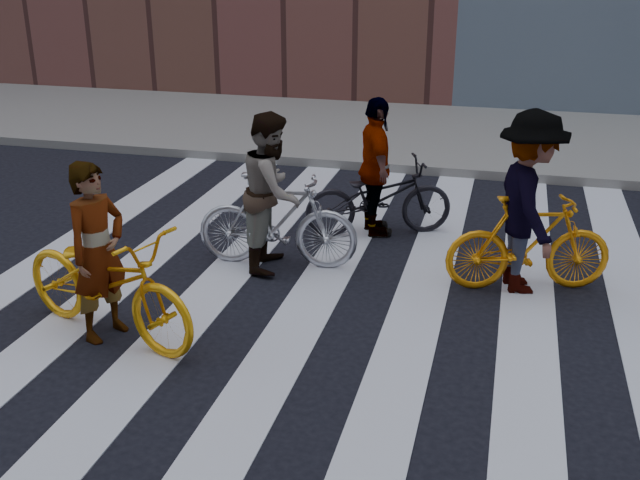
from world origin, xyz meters
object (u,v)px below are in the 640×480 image
at_px(rider_rear, 376,168).
at_px(rider_right, 528,203).
at_px(bike_silver_mid, 277,221).
at_px(rider_left, 98,252).
at_px(bike_dark_rear, 379,198).
at_px(bike_yellow_left, 106,282).
at_px(bike_yellow_right, 529,243).
at_px(rider_mid, 272,191).

bearing_deg(rider_rear, rider_right, -145.89).
bearing_deg(bike_silver_mid, rider_right, -93.87).
height_order(rider_left, rider_rear, rider_rear).
bearing_deg(bike_dark_rear, bike_yellow_left, 126.56).
relative_size(rider_right, rider_rear, 1.11).
height_order(bike_yellow_right, rider_mid, rider_mid).
bearing_deg(bike_yellow_left, rider_left, 108.43).
distance_m(bike_yellow_left, bike_yellow_right, 4.34).
bearing_deg(bike_yellow_right, bike_silver_mid, 75.84).
bearing_deg(rider_right, bike_dark_rear, 40.12).
height_order(bike_silver_mid, rider_rear, rider_rear).
bearing_deg(rider_left, bike_yellow_left, -71.57).
bearing_deg(rider_mid, bike_silver_mid, -95.33).
distance_m(bike_yellow_left, rider_right, 4.32).
distance_m(bike_yellow_left, bike_silver_mid, 2.25).
height_order(rider_mid, rider_rear, rider_mid).
relative_size(bike_yellow_right, rider_mid, 0.98).
relative_size(bike_yellow_left, rider_mid, 1.19).
height_order(bike_yellow_left, bike_dark_rear, bike_yellow_left).
relative_size(bike_silver_mid, rider_rear, 1.05).
relative_size(bike_silver_mid, bike_dark_rear, 0.98).
xyz_separation_m(bike_yellow_right, rider_rear, (-1.89, 1.22, 0.35)).
xyz_separation_m(bike_dark_rear, rider_left, (-2.03, -3.28, 0.36)).
height_order(bike_silver_mid, rider_left, rider_left).
xyz_separation_m(bike_silver_mid, bike_yellow_right, (2.78, 0.07, -0.03)).
bearing_deg(bike_yellow_right, rider_right, 74.39).
bearing_deg(bike_silver_mid, bike_yellow_right, -93.89).
xyz_separation_m(bike_dark_rear, rider_right, (1.79, -1.22, 0.48)).
bearing_deg(rider_rear, rider_left, 126.56).
relative_size(bike_yellow_right, rider_left, 1.03).
relative_size(rider_left, rider_rear, 0.97).
distance_m(bike_silver_mid, rider_rear, 1.60).
bearing_deg(bike_silver_mid, bike_yellow_left, 147.08).
height_order(bike_yellow_right, rider_rear, rider_rear).
distance_m(rider_right, rider_rear, 2.21).
bearing_deg(rider_mid, rider_right, -93.89).
height_order(bike_yellow_left, bike_yellow_right, bike_yellow_left).
relative_size(bike_dark_rear, rider_rear, 1.06).
xyz_separation_m(bike_silver_mid, rider_right, (2.73, 0.07, 0.42)).
relative_size(bike_silver_mid, rider_right, 0.95).
bearing_deg(bike_yellow_left, rider_right, -42.92).
bearing_deg(bike_dark_rear, rider_right, -146.62).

